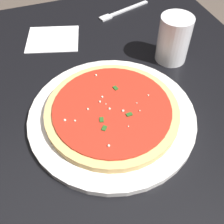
{
  "coord_description": "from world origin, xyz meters",
  "views": [
    {
      "loc": [
        -0.39,
        0.15,
        1.19
      ],
      "look_at": [
        -0.04,
        0.03,
        0.76
      ],
      "focal_mm": 43.41,
      "sensor_mm": 36.0,
      "label": 1
    }
  ],
  "objects_px": {
    "serving_plate": "(112,116)",
    "cup_tall_drink": "(174,39)",
    "fork": "(122,11)",
    "pizza": "(112,111)",
    "napkin_folded_right": "(53,39)"
  },
  "relations": [
    {
      "from": "napkin_folded_right",
      "to": "pizza",
      "type": "bearing_deg",
      "value": -169.5
    },
    {
      "from": "fork",
      "to": "napkin_folded_right",
      "type": "bearing_deg",
      "value": 106.7
    },
    {
      "from": "serving_plate",
      "to": "cup_tall_drink",
      "type": "relative_size",
      "value": 2.99
    },
    {
      "from": "pizza",
      "to": "napkin_folded_right",
      "type": "bearing_deg",
      "value": 10.5
    },
    {
      "from": "pizza",
      "to": "fork",
      "type": "bearing_deg",
      "value": -23.78
    },
    {
      "from": "cup_tall_drink",
      "to": "fork",
      "type": "distance_m",
      "value": 0.27
    },
    {
      "from": "cup_tall_drink",
      "to": "napkin_folded_right",
      "type": "distance_m",
      "value": 0.34
    },
    {
      "from": "serving_plate",
      "to": "cup_tall_drink",
      "type": "bearing_deg",
      "value": -56.72
    },
    {
      "from": "serving_plate",
      "to": "napkin_folded_right",
      "type": "relative_size",
      "value": 2.47
    },
    {
      "from": "pizza",
      "to": "napkin_folded_right",
      "type": "distance_m",
      "value": 0.33
    },
    {
      "from": "fork",
      "to": "serving_plate",
      "type": "bearing_deg",
      "value": 156.22
    },
    {
      "from": "serving_plate",
      "to": "napkin_folded_right",
      "type": "bearing_deg",
      "value": 10.5
    },
    {
      "from": "napkin_folded_right",
      "to": "fork",
      "type": "bearing_deg",
      "value": -73.3
    },
    {
      "from": "serving_plate",
      "to": "fork",
      "type": "bearing_deg",
      "value": -23.78
    },
    {
      "from": "serving_plate",
      "to": "cup_tall_drink",
      "type": "xyz_separation_m",
      "value": [
        0.14,
        -0.21,
        0.05
      ]
    }
  ]
}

